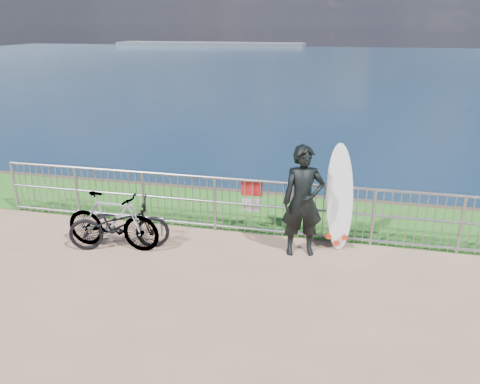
% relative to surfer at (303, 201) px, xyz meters
% --- Properties ---
extents(grass_strip, '(120.00, 120.00, 0.00)m').
position_rel_surfer_xyz_m(grass_strip, '(-1.27, 1.70, -0.98)').
color(grass_strip, '#25681C').
rests_on(grass_strip, ground).
extents(seascape, '(260.00, 260.00, 5.00)m').
position_rel_surfer_xyz_m(seascape, '(-45.02, 146.49, -5.02)').
color(seascape, brown).
rests_on(seascape, ground).
extents(railing, '(10.06, 0.10, 1.13)m').
position_rel_surfer_xyz_m(railing, '(-1.24, 0.60, -0.41)').
color(railing, gray).
rests_on(railing, ground).
extents(surfer, '(0.82, 0.65, 1.99)m').
position_rel_surfer_xyz_m(surfer, '(0.00, 0.00, 0.00)').
color(surfer, black).
rests_on(surfer, ground).
extents(surfboard, '(0.62, 0.58, 1.93)m').
position_rel_surfer_xyz_m(surfboard, '(0.61, 0.44, -0.10)').
color(surfboard, silver).
rests_on(surfboard, ground).
extents(bicycle_near, '(1.90, 1.16, 0.94)m').
position_rel_surfer_xyz_m(bicycle_near, '(-3.24, -0.56, -0.52)').
color(bicycle_near, black).
rests_on(bicycle_near, ground).
extents(bicycle_far, '(1.80, 0.53, 1.08)m').
position_rel_surfer_xyz_m(bicycle_far, '(-3.36, -0.57, -0.45)').
color(bicycle_far, black).
rests_on(bicycle_far, ground).
extents(bike_rack, '(1.88, 0.05, 0.39)m').
position_rel_surfer_xyz_m(bike_rack, '(-3.54, 0.10, -0.67)').
color(bike_rack, gray).
rests_on(bike_rack, ground).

